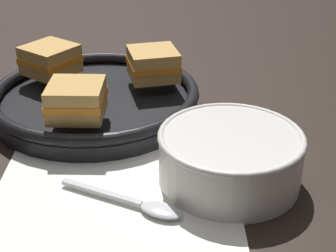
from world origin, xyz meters
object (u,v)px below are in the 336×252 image
soup_bowl (230,154)px  spoon (145,205)px  sandwich_near_left (76,100)px  sandwich_near_right (153,64)px  skillet (96,99)px  sandwich_far_left (50,59)px

soup_bowl → spoon: 0.12m
sandwich_near_left → sandwich_near_right: bearing=47.0°
spoon → skillet: bearing=134.1°
spoon → sandwich_near_right: size_ratio=1.70×
spoon → sandwich_near_left: (-0.08, 0.17, 0.06)m
sandwich_near_left → sandwich_near_right: (0.11, 0.12, 0.00)m
spoon → sandwich_near_left: 0.19m
skillet → sandwich_near_right: size_ratio=3.82×
spoon → sandwich_near_right: 0.30m
soup_bowl → sandwich_near_left: sandwich_near_left is taller
spoon → skillet: skillet is taller
skillet → sandwich_far_left: bearing=137.0°
sandwich_near_right → spoon: bearing=-97.0°
skillet → sandwich_near_left: 0.11m
soup_bowl → sandwich_near_left: (-0.19, 0.12, 0.03)m
spoon → sandwich_far_left: sandwich_far_left is taller
soup_bowl → sandwich_far_left: bearing=130.1°
soup_bowl → sandwich_near_right: (-0.07, 0.24, 0.03)m
spoon → sandwich_far_left: bearing=143.1°
sandwich_near_left → sandwich_far_left: size_ratio=0.80×
soup_bowl → spoon: (-0.11, -0.05, -0.03)m
soup_bowl → sandwich_near_right: sandwich_near_right is taller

